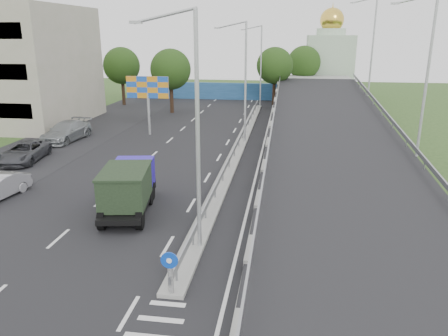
% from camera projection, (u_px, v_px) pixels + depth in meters
% --- Properties ---
extents(ground, '(160.00, 160.00, 0.00)m').
position_uv_depth(ground, '(154.00, 336.00, 13.99)').
color(ground, '#2D4C1E').
rests_on(ground, ground).
extents(road_surface, '(26.00, 90.00, 0.04)m').
position_uv_depth(road_surface, '(194.00, 160.00, 33.31)').
color(road_surface, black).
rests_on(road_surface, ground).
extents(parking_strip, '(8.00, 90.00, 0.05)m').
position_uv_depth(parking_strip, '(36.00, 154.00, 35.12)').
color(parking_strip, black).
rests_on(parking_strip, ground).
extents(median, '(1.00, 44.00, 0.20)m').
position_uv_depth(median, '(239.00, 148.00, 36.65)').
color(median, gray).
rests_on(median, ground).
extents(overpass_ramp, '(10.00, 50.00, 3.50)m').
position_uv_depth(overpass_ramp, '(331.00, 131.00, 35.11)').
color(overpass_ramp, gray).
rests_on(overpass_ramp, ground).
extents(median_guardrail, '(0.09, 44.00, 0.71)m').
position_uv_depth(median_guardrail, '(239.00, 140.00, 36.45)').
color(median_guardrail, gray).
rests_on(median_guardrail, median).
extents(sign_bollard, '(0.64, 0.23, 1.67)m').
position_uv_depth(sign_bollard, '(170.00, 272.00, 15.74)').
color(sign_bollard, black).
rests_on(sign_bollard, median).
extents(lamp_post_near, '(2.74, 0.18, 10.08)m').
position_uv_depth(lamp_post_near, '(193.00, 122.00, 17.93)').
color(lamp_post_near, '#B2B5B7').
rests_on(lamp_post_near, median).
extents(lamp_post_mid, '(2.74, 0.18, 10.08)m').
position_uv_depth(lamp_post_mid, '(243.00, 76.00, 36.83)').
color(lamp_post_mid, '#B2B5B7').
rests_on(lamp_post_mid, median).
extents(lamp_post_far, '(2.74, 0.18, 10.08)m').
position_uv_depth(lamp_post_far, '(260.00, 62.00, 55.73)').
color(lamp_post_far, '#B2B5B7').
rests_on(lamp_post_far, median).
extents(blue_wall, '(30.00, 0.50, 2.40)m').
position_uv_depth(blue_wall, '(233.00, 91.00, 63.34)').
color(blue_wall, navy).
rests_on(blue_wall, ground).
extents(church, '(7.00, 7.00, 13.80)m').
position_uv_depth(church, '(329.00, 60.00, 67.74)').
color(church, '#B2CCAD').
rests_on(church, ground).
extents(billboard, '(4.00, 0.24, 5.50)m').
position_uv_depth(billboard, '(148.00, 91.00, 40.47)').
color(billboard, '#B2B5B7').
rests_on(billboard, ground).
extents(tree_left_mid, '(4.80, 4.80, 7.60)m').
position_uv_depth(tree_left_mid, '(171.00, 69.00, 51.65)').
color(tree_left_mid, black).
rests_on(tree_left_mid, ground).
extents(tree_median_far, '(4.80, 4.80, 7.60)m').
position_uv_depth(tree_median_far, '(275.00, 66.00, 57.55)').
color(tree_median_far, black).
rests_on(tree_median_far, ground).
extents(tree_left_far, '(4.80, 4.80, 7.60)m').
position_uv_depth(tree_left_far, '(122.00, 66.00, 57.49)').
color(tree_left_far, black).
rests_on(tree_left_far, ground).
extents(tree_ramp_far, '(4.80, 4.80, 7.60)m').
position_uv_depth(tree_ramp_far, '(304.00, 63.00, 63.61)').
color(tree_ramp_far, black).
rests_on(tree_ramp_far, ground).
extents(dump_truck, '(3.12, 6.21, 2.62)m').
position_uv_depth(dump_truck, '(128.00, 186.00, 23.39)').
color(dump_truck, black).
rests_on(dump_truck, ground).
extents(parked_car_c, '(3.13, 5.55, 1.46)m').
position_uv_depth(parked_car_c, '(24.00, 152.00, 32.85)').
color(parked_car_c, '#3B3C41').
rests_on(parked_car_c, ground).
extents(parked_car_d, '(2.89, 6.08, 1.71)m').
position_uv_depth(parked_car_d, '(66.00, 131.00, 39.14)').
color(parked_car_d, gray).
rests_on(parked_car_d, ground).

